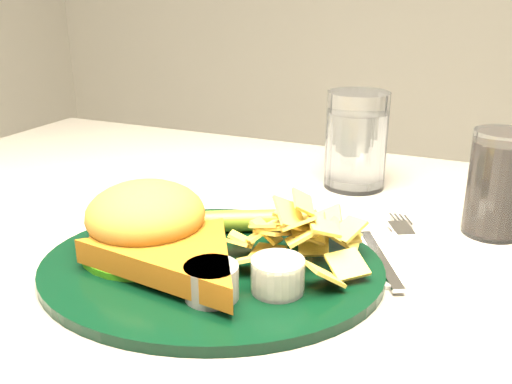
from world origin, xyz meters
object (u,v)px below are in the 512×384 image
dinner_plate (211,236)px  water_glass (356,140)px  cola_glass (498,184)px  fork_napkin (382,255)px

dinner_plate → water_glass: bearing=60.7°
dinner_plate → water_glass: size_ratio=2.54×
cola_glass → fork_napkin: 0.17m
dinner_plate → fork_napkin: bearing=14.3°
fork_napkin → cola_glass: bearing=22.6°
dinner_plate → fork_napkin: 0.18m
water_glass → cola_glass: water_glass is taller
water_glass → cola_glass: size_ratio=1.11×
dinner_plate → fork_napkin: dinner_plate is taller
water_glass → fork_napkin: size_ratio=0.79×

